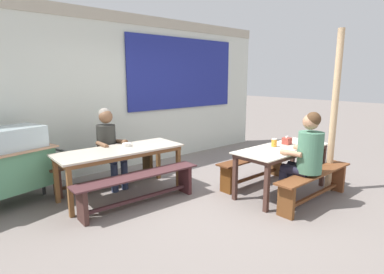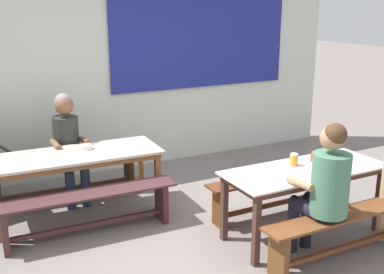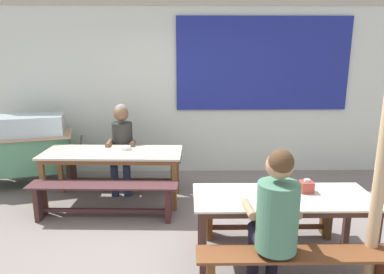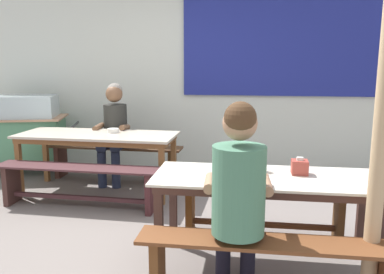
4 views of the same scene
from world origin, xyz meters
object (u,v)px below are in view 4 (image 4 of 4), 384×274
bench_near_front (268,263)px  person_near_front (238,190)px  tissue_box (300,167)px  person_center_facing (114,126)px  condiment_jar (260,164)px  food_cart (11,129)px  wooden_support_post (383,117)px  dining_table_near (267,186)px  bench_far_back (115,156)px  bench_near_back (263,205)px  soup_bowl (113,131)px  bench_far_front (79,180)px  dining_table_far (98,139)px

bench_near_front → person_near_front: size_ratio=1.26×
tissue_box → person_near_front: bearing=-127.9°
person_center_facing → condiment_jar: size_ratio=10.27×
food_cart → condiment_jar: food_cart is taller
wooden_support_post → tissue_box: bearing=126.2°
dining_table_near → bench_far_back: bearing=132.4°
bench_near_back → bench_near_front: same height
bench_near_back → soup_bowl: 2.14m
dining_table_near → person_center_facing: bearing=133.0°
bench_far_front → soup_bowl: size_ratio=13.37×
food_cart → person_near_front: size_ratio=1.37×
dining_table_near → wooden_support_post: wooden_support_post is taller
condiment_jar → wooden_support_post: 1.01m
bench_far_back → bench_near_front: size_ratio=1.09×
dining_table_near → person_near_front: person_near_front is taller
soup_bowl → wooden_support_post: (2.42, -2.11, 0.50)m
bench_far_back → person_center_facing: 0.44m
tissue_box → bench_far_front: bearing=157.3°
bench_near_back → wooden_support_post: wooden_support_post is taller
condiment_jar → tissue_box: bearing=-7.6°
dining_table_far → bench_far_front: size_ratio=1.03×
bench_near_back → dining_table_far: bearing=152.5°
soup_bowl → tissue_box: bearing=-37.8°
bench_far_front → person_near_front: (1.76, -1.50, 0.46)m
bench_near_back → person_center_facing: size_ratio=1.21×
person_near_front → wooden_support_post: bearing=2.7°
dining_table_near → soup_bowl: 2.43m
bench_far_front → person_center_facing: person_center_facing is taller
person_near_front → wooden_support_post: wooden_support_post is taller
dining_table_far → person_center_facing: person_center_facing is taller
food_cart → soup_bowl: size_ratio=13.18×
dining_table_far → food_cart: bearing=157.2°
dining_table_near → wooden_support_post: 0.99m
person_center_facing → soup_bowl: (0.12, -0.38, 0.01)m
person_near_front → wooden_support_post: (0.85, 0.04, 0.48)m
bench_far_back → soup_bowl: (0.15, -0.45, 0.43)m
dining_table_near → condiment_jar: bearing=110.8°
bench_near_back → wooden_support_post: 1.52m
person_center_facing → soup_bowl: bearing=-72.5°
bench_far_front → food_cart: bearing=141.6°
bench_far_front → wooden_support_post: wooden_support_post is taller
dining_table_near → bench_near_front: (-0.00, -0.55, -0.34)m
tissue_box → dining_table_near: bearing=-160.0°
bench_near_front → soup_bowl: 2.87m
dining_table_far → dining_table_near: same height
bench_far_back → food_cart: size_ratio=1.00×
bench_far_front → wooden_support_post: bearing=-29.3°
soup_bowl → bench_far_back: bearing=108.1°
dining_table_far → person_center_facing: size_ratio=1.47×
person_near_front → tissue_box: size_ratio=10.06×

